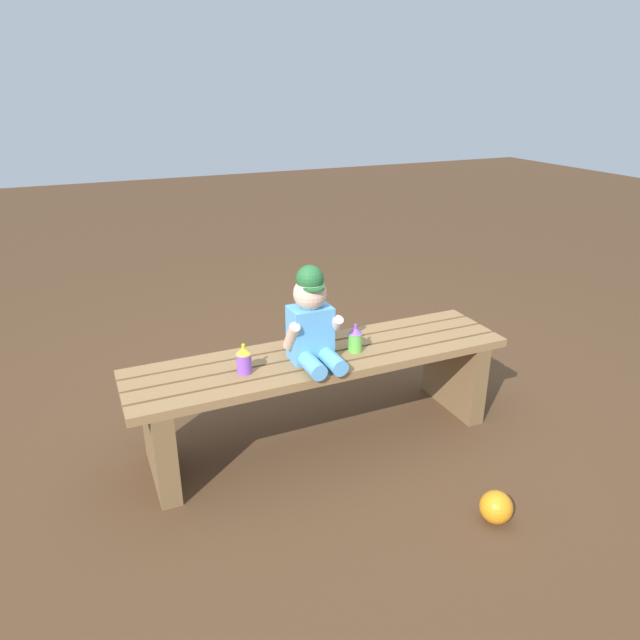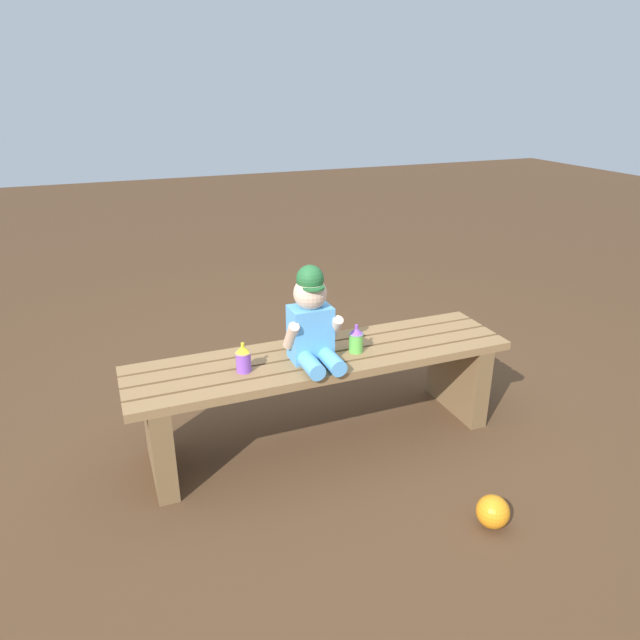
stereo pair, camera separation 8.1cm
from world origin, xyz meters
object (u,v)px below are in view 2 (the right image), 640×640
object	(u,v)px
park_bench	(322,381)
child_figure	(312,321)
sippy_cup_left	(243,358)
toy_ball	(493,512)
sippy_cup_right	(356,339)

from	to	relation	value
park_bench	child_figure	xyz separation A→B (m)	(-0.06, -0.04, 0.31)
sippy_cup_left	toy_ball	size ratio (longest dim) A/B	1.03
park_bench	sippy_cup_left	world-z (taller)	sippy_cup_left
park_bench	sippy_cup_left	bearing A→B (deg)	-174.85
sippy_cup_right	child_figure	bearing A→B (deg)	-178.48
sippy_cup_left	toy_ball	distance (m)	1.09
park_bench	child_figure	world-z (taller)	child_figure
child_figure	sippy_cup_right	size ratio (longest dim) A/B	3.26
park_bench	sippy_cup_right	world-z (taller)	sippy_cup_right
sippy_cup_left	sippy_cup_right	xyz separation A→B (m)	(0.49, 0.00, 0.00)
park_bench	child_figure	distance (m)	0.32
sippy_cup_left	park_bench	bearing A→B (deg)	5.15
park_bench	child_figure	bearing A→B (deg)	-148.38
sippy_cup_left	sippy_cup_right	bearing A→B (deg)	0.00
child_figure	toy_ball	distance (m)	0.98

